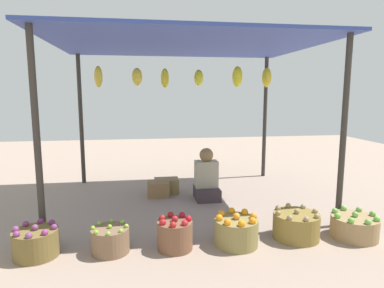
{
  "coord_description": "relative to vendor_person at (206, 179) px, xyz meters",
  "views": [
    {
      "loc": [
        -0.63,
        -4.8,
        1.59
      ],
      "look_at": [
        0.0,
        -0.62,
        0.95
      ],
      "focal_mm": 31.05,
      "sensor_mm": 36.0,
      "label": 1
    }
  ],
  "objects": [
    {
      "name": "wooden_crate_near_vendor",
      "position": [
        -0.58,
        0.39,
        -0.18
      ],
      "size": [
        0.38,
        0.28,
        0.23
      ],
      "primitive_type": "cube",
      "color": "olive",
      "rests_on": "ground"
    },
    {
      "name": "basket_oranges",
      "position": [
        0.01,
        -1.6,
        -0.15
      ],
      "size": [
        0.46,
        0.46,
        0.35
      ],
      "color": "olive",
      "rests_on": "ground"
    },
    {
      "name": "wooden_crate_stacked_rear",
      "position": [
        -0.72,
        0.22,
        -0.18
      ],
      "size": [
        0.33,
        0.27,
        0.23
      ],
      "primitive_type": "cube",
      "color": "olive",
      "rests_on": "ground"
    },
    {
      "name": "market_stall_structure",
      "position": [
        -0.32,
        -0.03,
        1.86
      ],
      "size": [
        3.69,
        2.82,
        2.3
      ],
      "color": "#38332D",
      "rests_on": "ground"
    },
    {
      "name": "basket_red_apples",
      "position": [
        -0.64,
        -1.6,
        -0.14
      ],
      "size": [
        0.36,
        0.36,
        0.36
      ],
      "color": "brown",
      "rests_on": "ground"
    },
    {
      "name": "ground_plane",
      "position": [
        -0.32,
        -0.03,
        -0.3
      ],
      "size": [
        14.0,
        14.0,
        0.0
      ],
      "primitive_type": "plane",
      "color": "gray"
    },
    {
      "name": "basket_potatoes",
      "position": [
        0.71,
        -1.54,
        -0.15
      ],
      "size": [
        0.51,
        0.51,
        0.34
      ],
      "color": "olive",
      "rests_on": "ground"
    },
    {
      "name": "vendor_person",
      "position": [
        0.0,
        0.0,
        0.0
      ],
      "size": [
        0.36,
        0.44,
        0.78
      ],
      "color": "#3E3339",
      "rests_on": "ground"
    },
    {
      "name": "basket_limes",
      "position": [
        -1.3,
        -1.57,
        -0.17
      ],
      "size": [
        0.38,
        0.38,
        0.29
      ],
      "color": "brown",
      "rests_on": "ground"
    },
    {
      "name": "basket_green_apples",
      "position": [
        1.36,
        -1.62,
        -0.17
      ],
      "size": [
        0.51,
        0.51,
        0.3
      ],
      "color": "#9D7E54",
      "rests_on": "ground"
    },
    {
      "name": "basket_purple_onions",
      "position": [
        -2.01,
        -1.55,
        -0.16
      ],
      "size": [
        0.43,
        0.43,
        0.33
      ],
      "color": "brown",
      "rests_on": "ground"
    }
  ]
}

